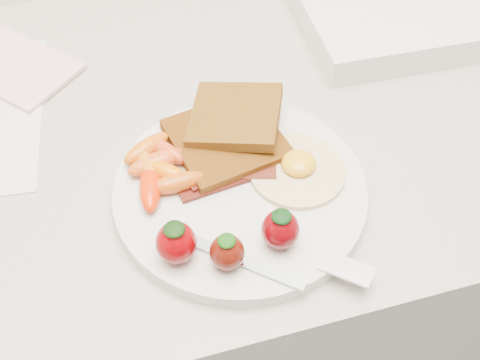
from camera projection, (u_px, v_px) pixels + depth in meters
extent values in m
cube|color=gray|center=(225.00, 293.00, 1.08)|extent=(2.00, 0.60, 0.90)
cylinder|color=beige|center=(240.00, 191.00, 0.64)|extent=(0.27, 0.27, 0.02)
cube|color=#471B06|center=(226.00, 140.00, 0.67)|extent=(0.13, 0.13, 0.01)
cube|color=#351B0D|center=(235.00, 116.00, 0.67)|extent=(0.13, 0.13, 0.02)
cylinder|color=beige|center=(297.00, 170.00, 0.65)|extent=(0.14, 0.14, 0.01)
ellipsoid|color=orange|center=(299.00, 163.00, 0.64)|extent=(0.05, 0.05, 0.02)
cube|color=#370D09|center=(220.00, 181.00, 0.64)|extent=(0.10, 0.04, 0.00)
cube|color=black|center=(233.00, 171.00, 0.64)|extent=(0.10, 0.05, 0.00)
cube|color=#320402|center=(223.00, 165.00, 0.65)|extent=(0.10, 0.06, 0.00)
ellipsoid|color=#C64B19|center=(156.00, 162.00, 0.65)|extent=(0.07, 0.04, 0.02)
ellipsoid|color=#E36500|center=(164.00, 172.00, 0.64)|extent=(0.06, 0.05, 0.02)
ellipsoid|color=red|center=(150.00, 187.00, 0.62)|extent=(0.03, 0.07, 0.02)
ellipsoid|color=#C54018|center=(167.00, 152.00, 0.65)|extent=(0.04, 0.05, 0.02)
ellipsoid|color=#CC560B|center=(147.00, 148.00, 0.66)|extent=(0.06, 0.05, 0.02)
ellipsoid|color=#B94A0D|center=(178.00, 183.00, 0.63)|extent=(0.06, 0.02, 0.02)
ellipsoid|color=orange|center=(148.00, 167.00, 0.64)|extent=(0.02, 0.05, 0.02)
ellipsoid|color=#730003|center=(176.00, 243.00, 0.56)|extent=(0.04, 0.04, 0.04)
ellipsoid|color=black|center=(174.00, 229.00, 0.55)|extent=(0.02, 0.02, 0.01)
ellipsoid|color=#4E0E05|center=(227.00, 252.00, 0.56)|extent=(0.03, 0.03, 0.04)
ellipsoid|color=#124009|center=(227.00, 241.00, 0.55)|extent=(0.02, 0.02, 0.01)
ellipsoid|color=#5E0006|center=(280.00, 230.00, 0.58)|extent=(0.04, 0.04, 0.04)
ellipsoid|color=black|center=(282.00, 216.00, 0.56)|extent=(0.02, 0.02, 0.01)
cube|color=silver|center=(247.00, 262.00, 0.57)|extent=(0.10, 0.09, 0.00)
cube|color=white|center=(347.00, 268.00, 0.57)|extent=(0.05, 0.05, 0.00)
cube|color=#E1A6B0|center=(16.00, 67.00, 0.78)|extent=(0.18, 0.18, 0.01)
cube|color=silver|center=(401.00, 10.00, 0.84)|extent=(0.29, 0.23, 0.04)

